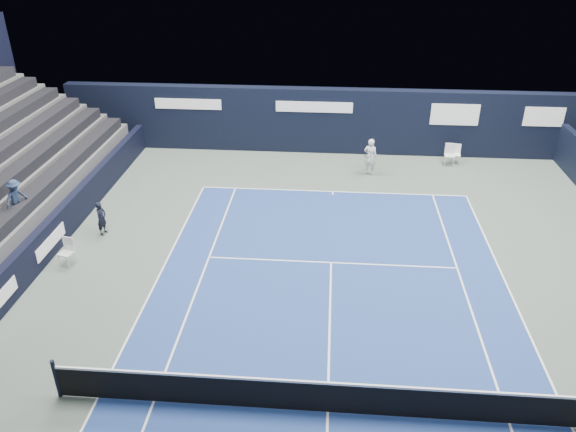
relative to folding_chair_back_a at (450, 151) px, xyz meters
The scene contains 11 objects.
ground 14.35m from the folding_chair_back_a, 111.74° to the right, with size 48.00×48.00×0.00m, color #4A584E.
court_surface 16.23m from the folding_chair_back_a, 109.12° to the right, with size 10.97×23.77×0.01m, color navy.
folding_chair_back_a is the anchor object (origin of this frame).
folding_chair_back_b 0.44m from the folding_chair_back_a, 31.38° to the left, with size 0.44×0.43×0.89m.
line_judge_chair 16.96m from the folding_chair_back_a, 145.33° to the right, with size 0.51×0.50×0.95m.
line_judge 15.55m from the folding_chair_back_a, 150.68° to the right, with size 0.46×0.30×1.26m, color black.
court_markings 16.23m from the folding_chair_back_a, 109.12° to the right, with size 11.03×23.83×0.00m.
tennis_net 16.21m from the folding_chair_back_a, 109.12° to the right, with size 12.90×0.10×1.10m.
back_sponsor_wall 5.51m from the folding_chair_back_a, 167.44° to the left, with size 26.00×0.63×3.10m.
side_barrier_left 17.51m from the folding_chair_back_a, 147.75° to the right, with size 0.33×22.00×1.20m.
tennis_player 3.99m from the folding_chair_back_a, 158.63° to the right, with size 0.70×0.90×1.65m.
Camera 1 is at (-0.17, -9.36, 10.15)m, focal length 35.00 mm.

